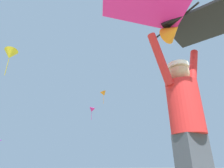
% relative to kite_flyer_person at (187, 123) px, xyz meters
% --- Properties ---
extents(kite_flyer_person, '(0.81, 0.36, 1.92)m').
position_rel_kite_flyer_person_xyz_m(kite_flyer_person, '(0.00, 0.00, 0.00)').
color(kite_flyer_person, '#424751').
rests_on(kite_flyer_person, ground).
extents(held_stunt_kite, '(2.24, 1.24, 0.44)m').
position_rel_kite_flyer_person_xyz_m(held_stunt_kite, '(0.01, -0.10, 1.33)').
color(held_stunt_kite, black).
extents(distant_kite_orange_low_right, '(1.74, 1.56, 2.72)m').
position_rel_kite_flyer_person_xyz_m(distant_kite_orange_low_right, '(10.84, 28.76, 12.13)').
color(distant_kite_orange_low_right, orange).
extents(distant_kite_magenta_mid_right, '(1.30, 1.46, 2.85)m').
position_rel_kite_flyer_person_xyz_m(distant_kite_magenta_mid_right, '(10.58, 34.45, 10.44)').
color(distant_kite_magenta_mid_right, '#DB2393').
extents(distant_kite_purple_high_right, '(1.60, 1.74, 3.05)m').
position_rel_kite_flyer_person_xyz_m(distant_kite_purple_high_right, '(7.62, 12.02, 17.03)').
color(distant_kite_purple_high_right, purple).
extents(distant_kite_yellow_low_left, '(0.93, 0.98, 1.52)m').
position_rel_kite_flyer_person_xyz_m(distant_kite_yellow_low_left, '(-2.84, 8.17, 4.87)').
color(distant_kite_yellow_low_left, yellow).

